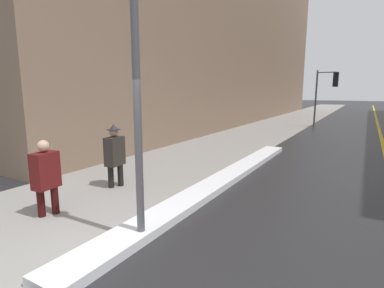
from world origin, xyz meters
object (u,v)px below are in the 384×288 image
traffic_light_near (328,86)px  pedestrian_in_fedora (115,153)px  pedestrian_nearside (46,174)px  lamp_post (136,78)px

traffic_light_near → pedestrian_in_fedora: 16.21m
pedestrian_nearside → pedestrian_in_fedora: (-0.13, 1.91, 0.05)m
pedestrian_nearside → pedestrian_in_fedora: pedestrian_in_fedora is taller
lamp_post → traffic_light_near: lamp_post is taller
pedestrian_in_fedora → traffic_light_near: bearing=163.5°
pedestrian_nearside → pedestrian_in_fedora: bearing=178.0°
pedestrian_in_fedora → lamp_post: bearing=46.2°
lamp_post → traffic_light_near: size_ratio=1.13×
traffic_light_near → pedestrian_in_fedora: (-2.92, -15.84, -1.78)m
traffic_light_near → lamp_post: bearing=-89.5°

